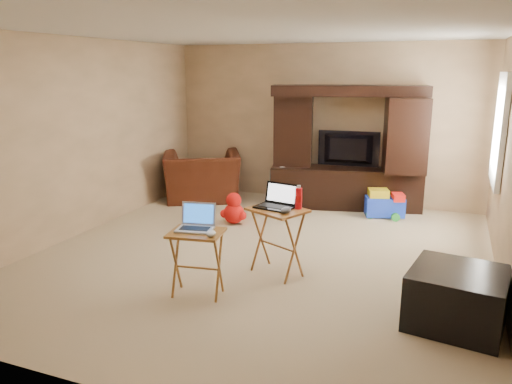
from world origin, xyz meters
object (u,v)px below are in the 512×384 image
at_px(tray_table_left, 197,264).
at_px(television, 348,149).
at_px(tray_table_right, 277,242).
at_px(child_rocker, 280,190).
at_px(water_bottle, 299,198).
at_px(mouse_left, 211,234).
at_px(entertainment_center, 347,148).
at_px(plush_toy, 234,208).
at_px(push_toy, 385,203).
at_px(ottoman, 457,298).
at_px(recliner, 202,176).
at_px(mouse_right, 286,210).
at_px(laptop_right, 274,197).
at_px(laptop_left, 194,218).

bearing_deg(tray_table_left, television, 71.23).
bearing_deg(tray_table_right, child_rocker, 132.94).
distance_m(tray_table_left, water_bottle, 1.22).
bearing_deg(mouse_left, tray_table_left, 159.78).
xyz_separation_m(entertainment_center, mouse_left, (-0.45, -3.72, -0.27)).
xyz_separation_m(entertainment_center, child_rocker, (-0.93, -0.42, -0.65)).
bearing_deg(tray_table_left, plush_toy, 96.46).
bearing_deg(mouse_left, push_toy, 71.69).
bearing_deg(tray_table_left, mouse_left, -29.20).
xyz_separation_m(ottoman, tray_table_right, (-1.76, 0.46, 0.12)).
relative_size(recliner, mouse_right, 8.35).
bearing_deg(laptop_right, water_bottle, 24.71).
bearing_deg(television, child_rocker, 24.90).
bearing_deg(laptop_right, plush_toy, 138.40).
bearing_deg(child_rocker, tray_table_right, -86.86).
relative_size(television, recliner, 0.79).
xyz_separation_m(plush_toy, laptop_left, (0.58, -2.17, 0.53)).
bearing_deg(television, tray_table_left, 76.52).
bearing_deg(recliner, tray_table_right, 103.10).
height_order(television, plush_toy, television).
height_order(television, push_toy, television).
bearing_deg(entertainment_center, laptop_left, -113.89).
height_order(plush_toy, push_toy, plush_toy).
distance_m(television, mouse_right, 3.10).
distance_m(television, laptop_right, 2.96).
height_order(ottoman, water_bottle, water_bottle).
bearing_deg(television, mouse_left, 79.50).
xyz_separation_m(tray_table_left, water_bottle, (0.73, 0.84, 0.50)).
distance_m(mouse_left, water_bottle, 1.07).
relative_size(push_toy, mouse_right, 3.85).
distance_m(entertainment_center, recliner, 2.38).
height_order(tray_table_right, laptop_left, laptop_left).
bearing_deg(laptop_left, laptop_right, 43.94).
bearing_deg(recliner, laptop_left, 88.42).
bearing_deg(recliner, child_rocker, 152.14).
distance_m(recliner, tray_table_left, 3.61).
bearing_deg(water_bottle, television, 91.76).
distance_m(recliner, child_rocker, 1.35).
bearing_deg(water_bottle, mouse_left, -120.88).
relative_size(child_rocker, plush_toy, 1.26).
relative_size(entertainment_center, mouse_left, 17.74).
relative_size(tray_table_right, laptop_left, 2.14).
height_order(push_toy, mouse_right, mouse_right).
distance_m(push_toy, mouse_right, 2.79).
height_order(laptop_right, mouse_left, laptop_right).
relative_size(mouse_left, mouse_right, 0.89).
distance_m(entertainment_center, laptop_right, 2.87).
bearing_deg(entertainment_center, ottoman, -77.10).
xyz_separation_m(television, plush_toy, (-1.25, -1.53, -0.67)).
relative_size(television, laptop_left, 2.86).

